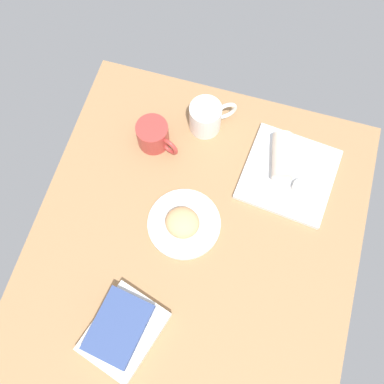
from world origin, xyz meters
TOP-DOWN VIEW (x-y plane):
  - dining_table at (0.00, 0.00)cm, footprint 110.00×90.00cm
  - round_plate at (9.14, 4.07)cm, footprint 20.50×20.50cm
  - scone_pastry at (8.47, 4.29)cm, footprint 9.87×10.30cm
  - square_plate at (31.97, -20.93)cm, footprint 27.85×27.85cm
  - sauce_cup at (27.91, -24.97)cm, footprint 5.02×5.02cm
  - breakfast_wrap at (35.21, -17.70)cm, footprint 14.49×8.42cm
  - book_stack at (-22.71, 11.07)cm, footprint 24.21×21.09cm
  - coffee_mug at (41.17, 6.54)cm, footprint 11.20×13.19cm
  - second_mug at (31.49, 19.87)cm, footprint 9.42×13.57cm

SIDE VIEW (x-z plane):
  - dining_table at x=0.00cm, z-range 0.00..4.00cm
  - round_plate at x=9.14cm, z-range 4.00..5.40cm
  - square_plate at x=31.97cm, z-range 4.00..5.60cm
  - book_stack at x=-22.71cm, z-range 3.68..9.69cm
  - sauce_cup at x=27.91cm, z-range 5.69..8.10cm
  - scone_pastry at x=8.47cm, z-range 5.40..10.51cm
  - second_mug at x=31.49cm, z-range 4.11..12.74cm
  - breakfast_wrap at x=35.21cm, z-range 5.60..11.54cm
  - coffee_mug at x=41.17cm, z-range 4.11..14.33cm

